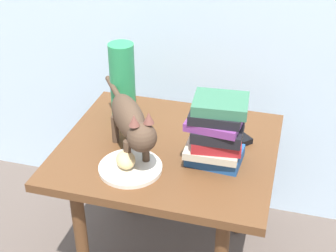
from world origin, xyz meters
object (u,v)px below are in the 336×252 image
object	(u,v)px
side_table	(168,164)
book_stack	(216,132)
cat	(131,122)
tv_remote	(234,133)
green_vase	(123,82)
bread_roll	(126,160)
plate	(130,168)

from	to	relation	value
side_table	book_stack	world-z (taller)	book_stack
cat	tv_remote	xyz separation A→B (m)	(0.30, 0.22, -0.12)
cat	green_vase	world-z (taller)	green_vase
side_table	tv_remote	bearing A→B (deg)	31.63
cat	tv_remote	distance (m)	0.39
cat	bread_roll	bearing A→B (deg)	-85.96
book_stack	tv_remote	size ratio (longest dim) A/B	1.53
plate	tv_remote	size ratio (longest dim) A/B	1.35
green_vase	tv_remote	distance (m)	0.44
plate	cat	size ratio (longest dim) A/B	0.50
tv_remote	cat	bearing A→B (deg)	-101.74
cat	plate	bearing A→B (deg)	-75.72
cat	tv_remote	world-z (taller)	cat
book_stack	cat	bearing A→B (deg)	-171.29
plate	side_table	bearing A→B (deg)	64.22
book_stack	bread_roll	bearing A→B (deg)	-155.78
green_vase	tv_remote	xyz separation A→B (m)	(0.42, -0.02, -0.14)
plate	cat	distance (m)	0.15
book_stack	plate	bearing A→B (deg)	-155.60
side_table	bread_roll	distance (m)	0.22
plate	green_vase	size ratio (longest dim) A/B	0.69
plate	bread_roll	xyz separation A→B (m)	(-0.01, -0.00, 0.03)
book_stack	tv_remote	world-z (taller)	book_stack
side_table	tv_remote	size ratio (longest dim) A/B	4.85
bread_roll	book_stack	xyz separation A→B (m)	(0.26, 0.12, 0.08)
tv_remote	side_table	bearing A→B (deg)	-105.71
plate	cat	xyz separation A→B (m)	(-0.02, 0.07, 0.13)
cat	tv_remote	size ratio (longest dim) A/B	2.71
bread_roll	green_vase	bearing A→B (deg)	110.99
plate	bread_roll	world-z (taller)	bread_roll
side_table	cat	world-z (taller)	cat
side_table	tv_remote	distance (m)	0.26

